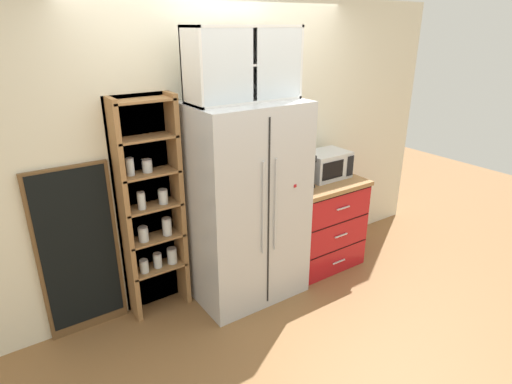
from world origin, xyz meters
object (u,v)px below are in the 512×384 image
chalkboard_menu (79,252)px  mug_navy (318,174)px  refrigerator (246,204)px  mug_cream (324,176)px  bottle_green (324,170)px  bottle_clear (317,168)px  microwave (326,165)px  coffee_maker (300,170)px

chalkboard_menu → mug_navy: bearing=-5.6°
refrigerator → mug_cream: refrigerator is taller
mug_cream → bottle_green: bearing=111.7°
refrigerator → chalkboard_menu: 1.39m
refrigerator → chalkboard_menu: (-1.34, 0.30, -0.18)m
mug_cream → mug_navy: size_ratio=1.01×
mug_cream → mug_navy: bearing=89.9°
bottle_clear → bottle_green: (-0.00, -0.10, 0.00)m
mug_navy → bottle_green: bearing=-91.2°
microwave → bottle_clear: size_ratio=1.76×
bottle_green → chalkboard_menu: (-2.24, 0.30, -0.32)m
bottle_clear → microwave: bearing=-19.6°
refrigerator → mug_cream: 0.90m
refrigerator → coffee_maker: 0.64m
mug_navy → mug_cream: bearing=-90.1°
refrigerator → chalkboard_menu: refrigerator is taller
coffee_maker → mug_cream: size_ratio=2.53×
mug_navy → chalkboard_menu: (-2.24, 0.22, -0.26)m
microwave → bottle_clear: (-0.09, 0.03, -0.02)m
coffee_maker → bottle_clear: size_ratio=1.24×
bottle_clear → chalkboard_menu: bearing=175.0°
mug_cream → bottle_green: bottle_green is taller
bottle_green → refrigerator: bearing=-179.9°
refrigerator → mug_navy: (0.90, 0.08, 0.07)m
mug_navy → bottle_clear: bottle_clear is taller
mug_navy → chalkboard_menu: bearing=174.4°
refrigerator → mug_cream: bearing=-0.1°
microwave → mug_navy: size_ratio=3.64×
refrigerator → microwave: bearing=4.2°
coffee_maker → refrigerator: bearing=-177.2°
coffee_maker → chalkboard_menu: 2.01m
chalkboard_menu → bottle_clear: bearing=-5.0°
mug_cream → bottle_green: 0.06m
refrigerator → mug_cream: size_ratio=14.37×
microwave → coffee_maker: bearing=-173.5°
coffee_maker → mug_cream: 0.30m
refrigerator → mug_navy: bearing=5.1°
refrigerator → bottle_green: (0.90, 0.00, 0.14)m
mug_navy → chalkboard_menu: 2.27m
mug_cream → chalkboard_menu: size_ratio=0.09×
microwave → bottle_green: (-0.09, -0.07, -0.02)m
microwave → chalkboard_menu: bearing=174.4°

